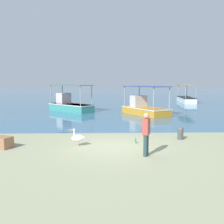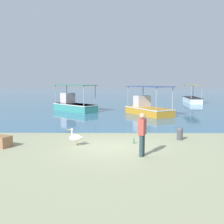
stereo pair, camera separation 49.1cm
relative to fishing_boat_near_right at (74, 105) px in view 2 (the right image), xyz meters
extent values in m
plane|color=#9A9D78|center=(3.86, -13.61, -0.63)|extent=(120.00, 120.00, 0.00)
cube|color=teal|center=(3.86, 34.39, -0.63)|extent=(110.00, 90.00, 0.00)
cube|color=teal|center=(0.12, -0.11, -0.27)|extent=(4.73, 4.57, 0.71)
cube|color=silver|center=(0.12, -0.11, 0.05)|extent=(4.79, 4.63, 0.08)
cylinder|color=#99999E|center=(2.22, -1.11, 0.99)|extent=(0.08, 0.08, 1.80)
cylinder|color=#99999E|center=(1.26, -2.14, 0.99)|extent=(0.08, 0.08, 1.80)
cylinder|color=#99999E|center=(-1.03, 1.92, 0.99)|extent=(0.08, 0.08, 1.80)
cylinder|color=#99999E|center=(-1.98, 0.89, 0.99)|extent=(0.08, 0.08, 1.80)
cube|color=#257551|center=(0.12, -0.11, 1.91)|extent=(4.65, 4.51, 0.05)
cube|color=silver|center=(-0.69, 0.65, 0.61)|extent=(1.50, 1.51, 1.04)
cube|color=white|center=(14.81, 10.18, -0.26)|extent=(2.25, 6.38, 0.74)
cube|color=black|center=(14.81, 10.18, 0.07)|extent=(2.30, 6.42, 0.08)
cylinder|color=#99999E|center=(14.50, 13.11, 0.94)|extent=(0.08, 0.08, 1.67)
cylinder|color=#99999E|center=(15.79, 12.96, 0.94)|extent=(0.08, 0.08, 1.67)
cylinder|color=#99999E|center=(13.83, 7.40, 0.94)|extent=(0.08, 0.08, 1.67)
cylinder|color=#99999E|center=(15.12, 7.25, 0.94)|extent=(0.08, 0.08, 1.67)
cube|color=olive|center=(14.81, 10.18, 1.80)|extent=(2.33, 6.19, 0.05)
cube|color=orange|center=(7.01, -2.80, -0.31)|extent=(3.91, 4.96, 0.63)
cube|color=silver|center=(7.01, -2.80, -0.04)|extent=(3.97, 5.02, 0.08)
cylinder|color=#99999E|center=(8.74, -4.19, 0.91)|extent=(0.08, 0.08, 1.81)
cylinder|color=#99999E|center=(7.28, -5.01, 0.91)|extent=(0.08, 0.08, 1.81)
cylinder|color=#99999E|center=(6.75, -0.60, 0.91)|extent=(0.08, 0.08, 1.81)
cylinder|color=#99999E|center=(5.28, -1.41, 0.91)|extent=(0.08, 0.08, 1.81)
cube|color=navy|center=(7.01, -2.80, 1.84)|extent=(3.90, 4.84, 0.05)
cube|color=beige|center=(6.51, -1.90, 0.50)|extent=(1.59, 1.41, 1.00)
cylinder|color=#E0997A|center=(2.27, -13.48, -0.52)|extent=(0.03, 0.03, 0.22)
cylinder|color=#E0997A|center=(2.26, -13.38, -0.52)|extent=(0.03, 0.03, 0.22)
ellipsoid|color=white|center=(2.24, -13.43, -0.28)|extent=(0.57, 0.30, 0.32)
ellipsoid|color=white|center=(2.49, -13.42, -0.26)|extent=(0.16, 0.13, 0.10)
cylinder|color=white|center=(2.08, -13.43, -0.05)|extent=(0.07, 0.07, 0.26)
sphere|color=white|center=(2.08, -13.43, 0.11)|extent=(0.11, 0.11, 0.11)
cone|color=#E5933F|center=(1.92, -13.44, 0.10)|extent=(0.30, 0.07, 0.06)
cylinder|color=#47474C|center=(7.25, -12.25, -0.40)|extent=(0.29, 0.29, 0.47)
sphere|color=#4C4C51|center=(7.25, -12.25, -0.13)|extent=(0.30, 0.30, 0.30)
cylinder|color=#2C4346|center=(5.10, -14.92, -0.21)|extent=(0.16, 0.16, 0.85)
cylinder|color=#2C4346|center=(5.03, -15.09, -0.21)|extent=(0.16, 0.16, 0.85)
cube|color=#B0463D|center=(5.07, -15.01, 0.53)|extent=(0.36, 0.45, 0.62)
sphere|color=tan|center=(5.07, -15.01, 0.95)|extent=(0.22, 0.22, 0.22)
cube|color=#966747|center=(-0.99, -13.69, -0.38)|extent=(0.91, 0.82, 0.50)
cylinder|color=#3F7F4C|center=(4.90, -13.02, -0.53)|extent=(0.07, 0.07, 0.20)
cylinder|color=#3F7F4C|center=(4.90, -13.02, -0.40)|extent=(0.03, 0.03, 0.07)
camera|label=1|loc=(3.49, -24.45, 2.25)|focal=40.00mm
camera|label=2|loc=(3.98, -24.45, 2.25)|focal=40.00mm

